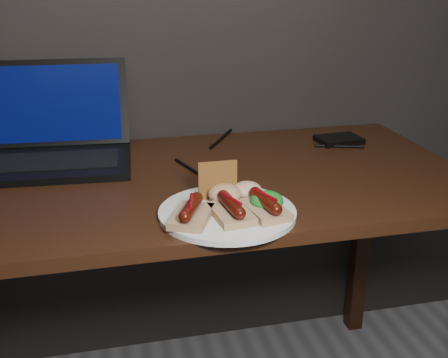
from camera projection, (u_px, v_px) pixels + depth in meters
The scene contains 12 objects.
desk at pixel (188, 210), 1.41m from camera, with size 1.40×0.70×0.75m.
laptop at pixel (51, 141), 1.48m from camera, with size 0.43×0.37×0.25m.
hard_drive at pixel (339, 140), 1.65m from camera, with size 0.13×0.09×0.02m, color black.
desk_cables at pixel (179, 156), 1.52m from camera, with size 1.05×0.44×0.01m.
plate at pixel (227, 213), 1.17m from camera, with size 0.29×0.29×0.01m, color silver.
bread_sausage_left at pixel (191, 212), 1.11m from camera, with size 0.11×0.13×0.04m.
bread_sausage_center at pixel (231, 210), 1.13m from camera, with size 0.08×0.12×0.04m.
bread_sausage_right at pixel (265, 206), 1.14m from camera, with size 0.09×0.13×0.04m.
crispbread at pixel (218, 180), 1.21m from camera, with size 0.09×0.01×0.09m, color #AD6B2F.
salad_greens at pixel (267, 201), 1.16m from camera, with size 0.07×0.07×0.04m, color #115617.
salsa_mound at pixel (225, 194), 1.20m from camera, with size 0.07×0.07×0.04m, color #9B260F.
coleslaw_mound at pixel (247, 190), 1.22m from camera, with size 0.06×0.06×0.04m, color beige.
Camera 1 is at (-0.20, 0.10, 1.24)m, focal length 45.00 mm.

